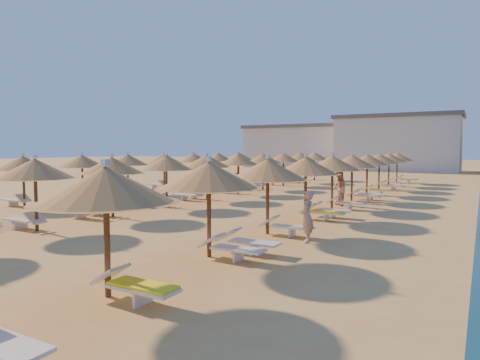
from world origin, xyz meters
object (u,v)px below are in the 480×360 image
Objects in this scene: parasol_row_east at (332,164)px; parasol_row_west at (207,162)px; beachgoer_c at (341,186)px; beachgoer_a at (307,216)px; beachgoer_b at (339,189)px.

parasol_row_east is 7.25m from parasol_row_west.
beachgoer_a is at bearing -17.50° from beachgoer_c.
beachgoer_c is at bearing 22.92° from parasol_row_west.
beachgoer_a is 0.92× the size of beachgoer_b.
beachgoer_b is 1.01× the size of beachgoer_c.
parasol_row_east is at bearing 0.00° from parasol_row_west.
parasol_row_east is 23.77× the size of beachgoer_a.
beachgoer_b is (-1.63, 8.82, 0.07)m from beachgoer_a.
parasol_row_east is at bearing -43.34° from beachgoer_b.
beachgoer_b is (0.01, 1.17, -1.27)m from parasol_row_east.
beachgoer_c is at bearing 151.55° from beachgoer_b.
parasol_row_west is (-7.25, 0.00, 0.00)m from parasol_row_east.
beachgoer_a is at bearing -77.93° from parasol_row_east.
parasol_row_east and parasol_row_west have the same top height.
parasol_row_east is 7.94m from beachgoer_a.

